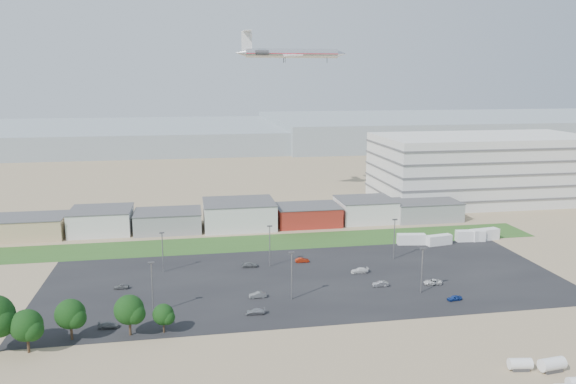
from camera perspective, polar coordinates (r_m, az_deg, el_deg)
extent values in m
plane|color=#95855F|center=(113.67, 1.44, -12.53)|extent=(700.00, 700.00, 0.00)
cube|color=black|center=(132.76, 1.84, -8.92)|extent=(120.00, 50.00, 0.01)
cube|color=#2F5620|center=(161.88, -2.24, -5.13)|extent=(160.00, 16.00, 0.02)
cube|color=silver|center=(228.34, 19.13, 2.33)|extent=(80.00, 40.00, 25.00)
imported|color=silver|center=(133.99, 14.48, -8.84)|extent=(4.23, 2.11, 1.15)
imported|color=#A5A5AA|center=(130.27, 9.36, -9.20)|extent=(3.70, 1.42, 1.20)
imported|color=navy|center=(126.07, 16.54, -10.28)|extent=(3.37, 1.71, 1.10)
imported|color=#A5A5AA|center=(114.67, -3.34, -12.02)|extent=(3.99, 1.80, 1.14)
imported|color=#595B5E|center=(122.59, -3.10, -10.39)|extent=(3.78, 1.43, 1.23)
imported|color=#595B5E|center=(132.62, -16.57, -9.17)|extent=(3.47, 1.77, 1.13)
imported|color=#595B5E|center=(141.37, -3.87, -7.39)|extent=(4.20, 1.91, 1.19)
imported|color=#595B5E|center=(113.86, -17.75, -12.76)|extent=(3.95, 1.79, 1.12)
imported|color=maroon|center=(144.63, 1.45, -6.93)|extent=(3.55, 1.26, 1.17)
imported|color=silver|center=(138.21, 7.28, -7.90)|extent=(4.26, 1.84, 1.22)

